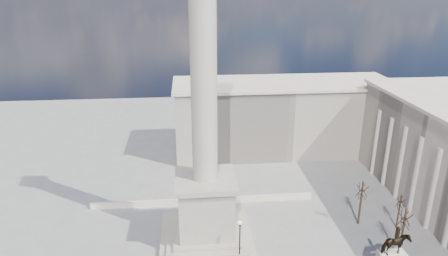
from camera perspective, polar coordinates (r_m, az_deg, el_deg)
name	(u,v)px	position (r m, az deg, el deg)	size (l,w,h in m)	color
nelsons_column	(205,164)	(58.22, -2.71, -5.23)	(14.00, 14.00, 49.85)	#A89E8C
balustrade_wall	(203,201)	(73.70, -2.98, -10.35)	(40.00, 0.60, 1.10)	beige
building_northeast	(283,116)	(95.08, 8.40, 1.69)	(51.00, 17.00, 16.60)	beige
victorian_lamp	(240,238)	(57.89, 2.26, -15.48)	(0.60, 0.60, 6.97)	black
bare_tree_near	(405,218)	(62.75, 24.45, -11.57)	(1.95, 1.95, 8.54)	#332319
bare_tree_mid	(401,201)	(70.68, 23.91, -9.54)	(1.65, 1.65, 6.24)	#332319
bare_tree_far	(362,189)	(68.75, 19.17, -8.26)	(2.01, 2.01, 8.20)	#332319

